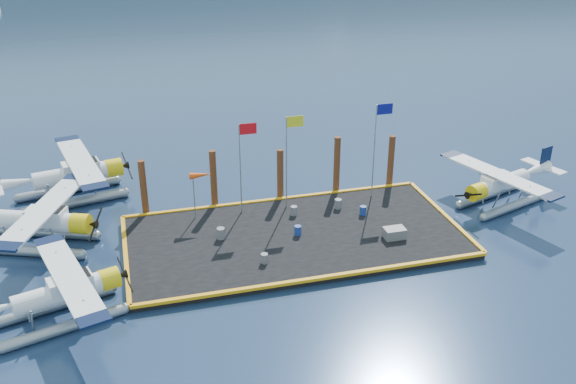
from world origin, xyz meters
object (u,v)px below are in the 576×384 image
drum_0 (221,233)px  crate (394,233)px  seaplane_b (41,224)px  seaplane_d (500,186)px  seaplane_c (76,177)px  windsock (200,176)px  piling_2 (280,176)px  drum_3 (264,258)px  drum_1 (298,230)px  drum_2 (363,210)px  piling_1 (214,181)px  drum_4 (338,204)px  flagpole_blue (378,137)px  flagpole_red (243,154)px  seaplane_a (64,295)px  piling_0 (144,190)px  drum_5 (294,211)px  piling_4 (391,163)px  piling_3 (337,167)px  flagpole_yellow (289,148)px

drum_0 → crate: size_ratio=0.55×
seaplane_b → seaplane_d: bearing=107.8°
seaplane_b → seaplane_c: 6.58m
windsock → piling_2: bearing=16.1°
seaplane_b → drum_3: seaplane_b is taller
drum_1 → drum_2: 4.98m
drum_3 → piling_1: size_ratio=0.14×
seaplane_b → drum_4: (18.32, -0.50, -0.80)m
drum_1 → flagpole_blue: bearing=30.6°
drum_0 → seaplane_c: bearing=133.7°
seaplane_d → flagpole_red: (-16.81, 2.76, 2.98)m
flagpole_blue → piling_2: 6.98m
seaplane_a → piling_0: (4.51, 10.04, 0.60)m
drum_4 → flagpole_red: size_ratio=0.11×
piling_1 → drum_5: bearing=-31.9°
seaplane_a → piling_2: bearing=109.9°
drum_5 → piling_1: (-4.65, 2.89, 1.40)m
drum_2 → drum_0: bearing=-175.7°
piling_2 → drum_1: bearing=-93.4°
drum_5 → piling_0: 9.68m
crate → drum_5: bearing=138.5°
seaplane_a → drum_1: bearing=92.4°
seaplane_a → seaplane_c: 14.15m
piling_4 → flagpole_red: bearing=-171.6°
piling_2 → piling_3: piling_3 is taller
piling_0 → piling_1: size_ratio=0.95×
drum_2 → piling_2: 6.10m
drum_3 → windsock: size_ratio=0.18×
windsock → piling_4: size_ratio=0.78×
piling_3 → piling_4: size_ratio=1.07×
drum_5 → flagpole_red: 4.90m
drum_5 → flagpole_blue: size_ratio=0.09×
drum_0 → piling_2: size_ratio=0.18×
drum_3 → seaplane_c: bearing=130.2°
seaplane_b → crate: seaplane_b is taller
flagpole_red → piling_1: flagpole_red is taller
seaplane_c → drum_4: bearing=55.3°
drum_0 → drum_1: size_ratio=1.17×
seaplane_d → flagpole_yellow: (-13.81, 2.76, 3.10)m
windsock → drum_5: bearing=-12.8°
drum_0 → piling_3: 10.16m
seaplane_d → seaplane_c: bearing=54.4°
seaplane_c → windsock: 9.80m
drum_4 → flagpole_blue: 5.09m
windsock → drum_3: bearing=-68.8°
drum_2 → seaplane_c: bearing=155.4°
seaplane_a → flagpole_blue: flagpole_blue is taller
flagpole_yellow → drum_5: bearing=-92.3°
seaplane_c → drum_0: 12.24m
seaplane_a → seaplane_b: bearing=174.8°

